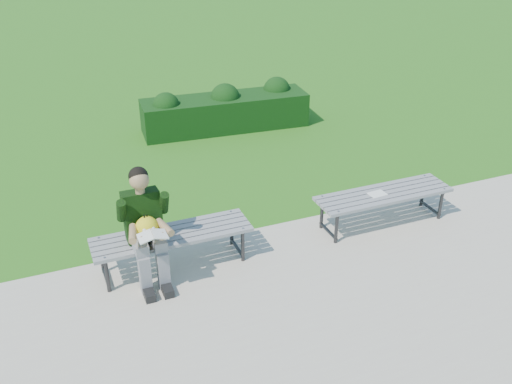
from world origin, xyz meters
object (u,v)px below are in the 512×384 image
object	(u,v)px
hedge	(226,109)
paper_sheet	(377,194)
bench_left	(172,237)
seated_boy	(145,224)
bench_right	(384,196)

from	to	relation	value
hedge	paper_sheet	size ratio (longest dim) A/B	13.21
bench_left	paper_sheet	xyz separation A→B (m)	(2.66, -0.07, 0.06)
bench_left	seated_boy	size ratio (longest dim) A/B	1.37
bench_right	paper_sheet	xyz separation A→B (m)	(-0.10, -0.00, 0.06)
bench_left	paper_sheet	bearing A→B (deg)	-1.55
bench_left	seated_boy	bearing A→B (deg)	-162.31
bench_right	hedge	bearing A→B (deg)	100.53
bench_right	seated_boy	bearing A→B (deg)	-179.56
bench_right	paper_sheet	size ratio (longest dim) A/B	7.82
bench_right	seated_boy	xyz separation A→B (m)	(-3.06, -0.02, 0.30)
bench_left	paper_sheet	size ratio (longest dim) A/B	7.82
hedge	bench_left	size ratio (longest dim) A/B	1.69
bench_left	hedge	bearing A→B (deg)	62.72
hedge	bench_left	world-z (taller)	hedge
seated_boy	paper_sheet	world-z (taller)	seated_boy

